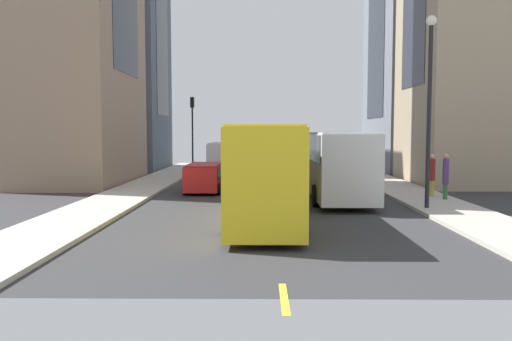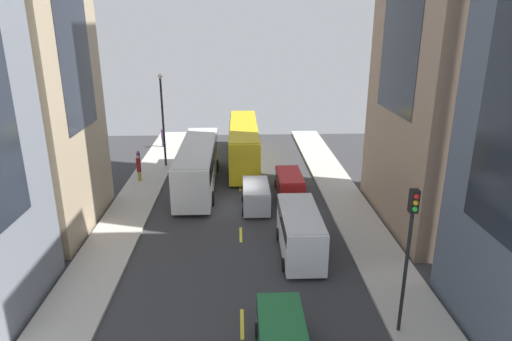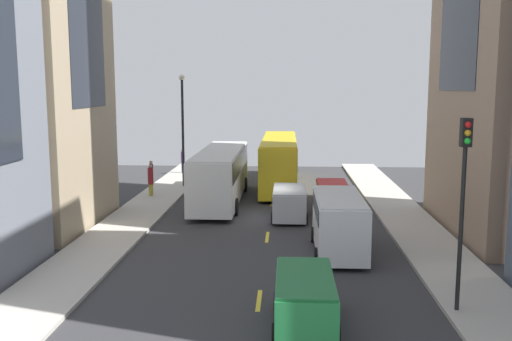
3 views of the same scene
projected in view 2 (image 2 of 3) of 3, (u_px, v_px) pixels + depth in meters
ground_plane at (240, 207)px, 30.94m from camera, size 42.06×42.06×0.00m
sidewalk_west at (131, 208)px, 30.63m from camera, size 2.96×44.00×0.15m
sidewalk_east at (348, 205)px, 31.19m from camera, size 2.96×44.00×0.15m
lane_stripe_1 at (242, 324)px, 18.99m from camera, size 0.16×2.00×0.01m
lane_stripe_2 at (241, 235)px, 26.95m from camera, size 0.16×2.00×0.01m
lane_stripe_3 at (240, 186)px, 34.91m from camera, size 0.16×2.00×0.01m
lane_stripe_4 at (240, 156)px, 42.87m from camera, size 0.16×2.00×0.01m
lane_stripe_5 at (239, 135)px, 50.83m from camera, size 0.16×2.00×0.01m
city_bus_white at (198, 162)px, 34.24m from camera, size 2.81×12.14×3.35m
streetcar_yellow at (244, 140)px, 40.02m from camera, size 2.70×13.41×3.59m
delivery_van_white at (300, 229)px, 24.23m from camera, size 2.25×5.63×2.58m
car_red_0 at (290, 182)px, 33.10m from camera, size 1.99×4.30×1.58m
car_silver_1 at (256, 194)px, 30.49m from camera, size 1.97×4.01×1.72m
car_green_2 at (282, 337)px, 16.77m from camera, size 1.95×4.01×1.62m
pedestrian_waiting_curb at (139, 168)px, 35.34m from camera, size 0.36×0.36×2.10m
pedestrian_crossing_mid at (163, 136)px, 45.08m from camera, size 0.32×0.32×2.00m
pedestrian_walking_far at (139, 162)px, 36.51m from camera, size 0.29×0.29×2.18m
traffic_light_near_corner at (410, 237)px, 17.03m from camera, size 0.32×0.44×6.21m
streetlamp_near at (162, 111)px, 37.99m from camera, size 0.44×0.44×8.04m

